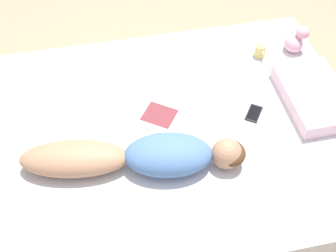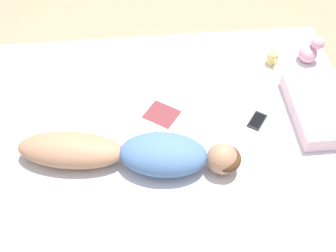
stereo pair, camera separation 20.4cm
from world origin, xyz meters
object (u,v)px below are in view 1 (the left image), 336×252
(coffee_mug, at_px, (260,51))
(cell_phone, at_px, (254,113))
(person, at_px, (139,156))
(open_magazine, at_px, (167,102))

(coffee_mug, bearing_deg, cell_phone, -22.62)
(person, relative_size, cell_phone, 7.77)
(coffee_mug, distance_m, cell_phone, 0.56)
(person, xyz_separation_m, open_magazine, (-0.45, 0.25, -0.08))
(open_magazine, distance_m, cell_phone, 0.54)
(person, relative_size, coffee_mug, 11.30)
(person, distance_m, cell_phone, 0.80)
(person, bearing_deg, cell_phone, 117.58)
(open_magazine, height_order, cell_phone, same)
(open_magazine, xyz_separation_m, coffee_mug, (-0.31, 0.72, 0.04))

